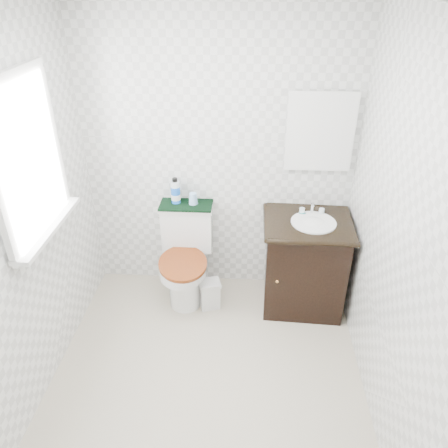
# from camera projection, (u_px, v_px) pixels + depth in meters

# --- Properties ---
(floor) EXTENTS (2.40, 2.40, 0.00)m
(floor) POSITION_uv_depth(u_px,v_px,m) (206.00, 381.00, 3.09)
(floor) COLOR #A99D88
(floor) RESTS_ON ground
(ceiling) EXTENTS (2.40, 2.40, 0.00)m
(ceiling) POSITION_uv_depth(u_px,v_px,m) (195.00, 2.00, 1.88)
(ceiling) COLOR white
(ceiling) RESTS_ON wall_back
(wall_back) EXTENTS (2.40, 0.00, 2.40)m
(wall_back) POSITION_uv_depth(u_px,v_px,m) (218.00, 159.00, 3.52)
(wall_back) COLOR silver
(wall_back) RESTS_ON ground
(wall_front) EXTENTS (2.40, 0.00, 2.40)m
(wall_front) POSITION_uv_depth(u_px,v_px,m) (163.00, 429.00, 1.45)
(wall_front) COLOR silver
(wall_front) RESTS_ON ground
(wall_left) EXTENTS (0.00, 2.40, 2.40)m
(wall_left) POSITION_uv_depth(u_px,v_px,m) (15.00, 231.00, 2.55)
(wall_left) COLOR silver
(wall_left) RESTS_ON ground
(wall_right) EXTENTS (0.00, 2.40, 2.40)m
(wall_right) POSITION_uv_depth(u_px,v_px,m) (399.00, 245.00, 2.42)
(wall_right) COLOR silver
(wall_right) RESTS_ON ground
(window) EXTENTS (0.02, 0.70, 0.90)m
(window) POSITION_uv_depth(u_px,v_px,m) (26.00, 159.00, 2.58)
(window) COLOR white
(window) RESTS_ON wall_left
(mirror) EXTENTS (0.50, 0.02, 0.60)m
(mirror) POSITION_uv_depth(u_px,v_px,m) (320.00, 132.00, 3.33)
(mirror) COLOR silver
(mirror) RESTS_ON wall_back
(toilet) EXTENTS (0.46, 0.66, 0.82)m
(toilet) POSITION_uv_depth(u_px,v_px,m) (186.00, 260.00, 3.76)
(toilet) COLOR white
(toilet) RESTS_ON floor
(vanity) EXTENTS (0.70, 0.60, 0.92)m
(vanity) POSITION_uv_depth(u_px,v_px,m) (305.00, 262.00, 3.61)
(vanity) COLOR black
(vanity) RESTS_ON floor
(trash_bin) EXTENTS (0.21, 0.19, 0.26)m
(trash_bin) POSITION_uv_depth(u_px,v_px,m) (210.00, 294.00, 3.71)
(trash_bin) COLOR silver
(trash_bin) RESTS_ON floor
(towel) EXTENTS (0.44, 0.22, 0.02)m
(towel) POSITION_uv_depth(u_px,v_px,m) (186.00, 205.00, 3.63)
(towel) COLOR black
(towel) RESTS_ON toilet
(mouthwash_bottle) EXTENTS (0.08, 0.08, 0.22)m
(mouthwash_bottle) POSITION_uv_depth(u_px,v_px,m) (175.00, 192.00, 3.60)
(mouthwash_bottle) COLOR blue
(mouthwash_bottle) RESTS_ON towel
(cup) EXTENTS (0.08, 0.08, 0.09)m
(cup) POSITION_uv_depth(u_px,v_px,m) (193.00, 199.00, 3.60)
(cup) COLOR #94C2F3
(cup) RESTS_ON towel
(soap_bar) EXTENTS (0.07, 0.05, 0.02)m
(soap_bar) POSITION_uv_depth(u_px,v_px,m) (302.00, 213.00, 3.50)
(soap_bar) COLOR #197B75
(soap_bar) RESTS_ON vanity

